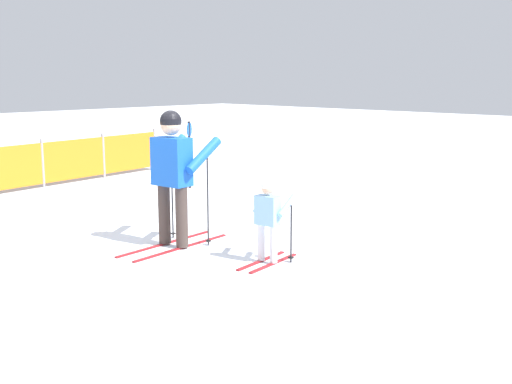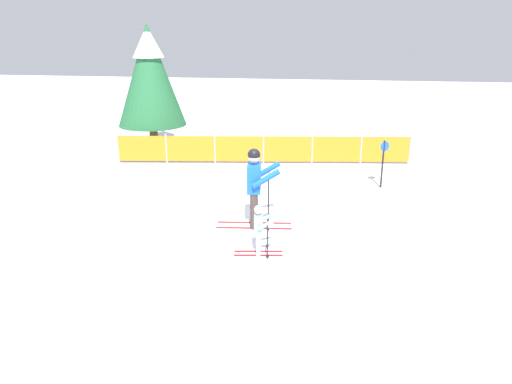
% 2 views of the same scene
% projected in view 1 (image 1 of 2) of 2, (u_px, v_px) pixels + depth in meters
% --- Properties ---
extents(ground_plane, '(60.00, 60.00, 0.00)m').
position_uv_depth(ground_plane, '(155.00, 245.00, 8.41)').
color(ground_plane, white).
extents(skier_adult, '(1.69, 0.79, 1.77)m').
position_uv_depth(skier_adult, '(173.00, 166.00, 8.20)').
color(skier_adult, maroon).
rests_on(skier_adult, ground_plane).
extents(skier_child, '(0.97, 0.50, 1.01)m').
position_uv_depth(skier_child, '(268.00, 215.00, 7.54)').
color(skier_child, maroon).
rests_on(skier_child, ground_plane).
extents(trail_marker, '(0.25, 0.17, 1.31)m').
position_uv_depth(trail_marker, '(189.00, 147.00, 12.56)').
color(trail_marker, black).
rests_on(trail_marker, ground_plane).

